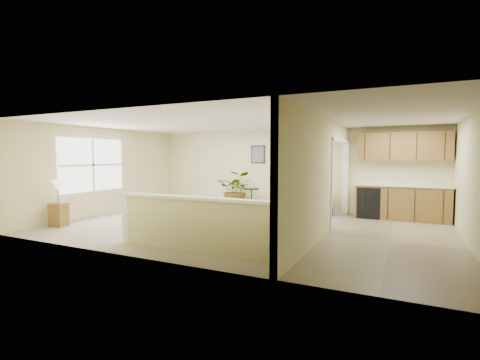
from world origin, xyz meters
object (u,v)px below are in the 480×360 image
at_px(piano, 157,200).
at_px(lamp_stand, 58,207).
at_px(piano_bench, 173,213).
at_px(palm_plant, 236,190).
at_px(small_plant, 329,209).
at_px(loveseat, 298,202).
at_px(accent_table, 252,197).

xyz_separation_m(piano, lamp_stand, (-1.48, -1.85, -0.04)).
distance_m(piano, piano_bench, 1.00).
relative_size(palm_plant, lamp_stand, 1.19).
bearing_deg(small_plant, lamp_stand, -142.67).
bearing_deg(piano, loveseat, 23.18).
relative_size(piano, loveseat, 0.95).
xyz_separation_m(loveseat, lamp_stand, (-4.72, -4.24, 0.12)).
xyz_separation_m(accent_table, palm_plant, (-0.63, 0.20, 0.16)).
bearing_deg(accent_table, piano, -127.17).
bearing_deg(accent_table, lamp_stand, -127.82).
height_order(piano_bench, small_plant, piano_bench).
relative_size(piano, accent_table, 2.50).
bearing_deg(piano_bench, loveseat, 50.03).
height_order(piano_bench, loveseat, loveseat).
relative_size(piano_bench, small_plant, 1.78).
bearing_deg(lamp_stand, piano, 51.37).
relative_size(accent_table, small_plant, 1.47).
height_order(loveseat, palm_plant, palm_plant).
bearing_deg(loveseat, small_plant, 15.63).
bearing_deg(loveseat, piano_bench, -116.06).
xyz_separation_m(piano_bench, small_plant, (3.26, 2.87, -0.08)).
height_order(piano, loveseat, piano).
height_order(accent_table, lamp_stand, lamp_stand).
relative_size(piano_bench, palm_plant, 0.63).
distance_m(palm_plant, small_plant, 3.01).
height_order(loveseat, lamp_stand, lamp_stand).
relative_size(piano, lamp_stand, 1.55).
xyz_separation_m(small_plant, lamp_stand, (-5.60, -4.27, 0.27)).
bearing_deg(accent_table, palm_plant, 162.29).
xyz_separation_m(palm_plant, small_plant, (2.98, -0.12, -0.40)).
distance_m(piano, small_plant, 4.79).
xyz_separation_m(piano_bench, palm_plant, (0.27, 2.98, 0.32)).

